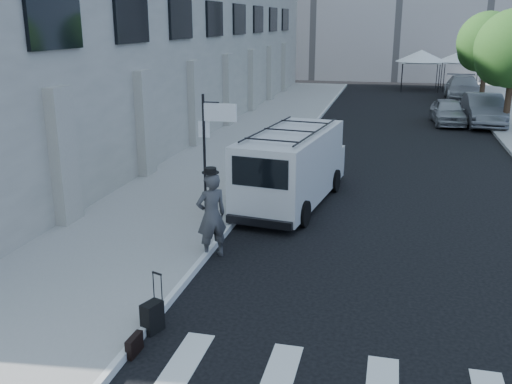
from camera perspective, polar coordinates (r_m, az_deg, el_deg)
The scene contains 15 objects.
ground at distance 11.99m, azimuth 2.14°, elevation -10.09°, with size 120.00×120.00×0.00m, color black.
sidewalk_left at distance 27.76m, azimuth 0.12°, elevation 5.66°, with size 4.50×48.00×0.15m, color gray.
building_left at distance 31.57m, azimuth -12.51°, elevation 17.44°, with size 10.00×44.00×12.00m, color gray.
sign_pole at distance 14.66m, azimuth -4.36°, elevation 5.86°, with size 1.03×0.07×3.50m.
tree_near at distance 31.16m, azimuth 24.18°, elevation 12.69°, with size 3.80×3.83×6.03m.
tree_far at distance 40.04m, azimuth 21.96°, elevation 13.52°, with size 3.80×3.83×6.03m.
tent_left at distance 48.61m, azimuth 16.21°, elevation 12.92°, with size 4.00×4.00×3.20m.
tent_right at distance 49.34m, azimuth 19.99°, elevation 12.63°, with size 4.00×4.00×3.20m.
businessman at distance 13.40m, azimuth -4.48°, elevation -2.36°, with size 0.75×0.50×2.07m, color #3F3F42.
briefcase at distance 10.15m, azimuth -12.07°, elevation -14.75°, with size 0.12×0.44×0.34m, color black.
suitcase at distance 10.68m, azimuth -10.33°, elevation -12.18°, with size 0.36×0.45×1.09m.
cargo_van at distance 17.42m, azimuth 3.68°, elevation 2.61°, with size 2.68×6.13×2.24m.
parked_car_a at distance 32.91m, azimuth 18.67°, elevation 7.62°, with size 1.63×4.05×1.38m, color #929599.
parked_car_b at distance 33.18m, azimuth 21.80°, elevation 7.64°, with size 1.78×5.10×1.68m, color slate.
parked_car_c at distance 43.50m, azimuth 20.00°, elevation 9.73°, with size 2.36×5.82×1.69m, color gray.
Camera 1 is at (2.07, -10.49, 5.41)m, focal length 40.00 mm.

